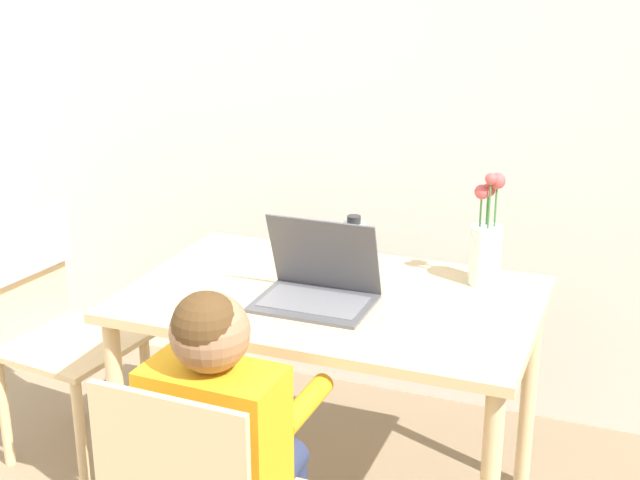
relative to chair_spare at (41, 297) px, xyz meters
The scene contains 7 objects.
wall_back 1.58m from the chair_spare, 36.22° to the left, with size 6.40×0.05×2.50m.
dining_table 1.05m from the chair_spare, ahead, with size 1.19×0.77×0.73m.
chair_spare is the anchor object (origin of this frame).
person_seated 1.19m from the chair_spare, 31.28° to the right, with size 0.34×0.43×1.00m.
laptop 1.05m from the chair_spare, ahead, with size 0.33×0.25×0.24m.
flower_vase 1.50m from the chair_spare, 10.11° to the left, with size 0.09×0.09×0.35m.
water_bottle 1.12m from the chair_spare, ahead, with size 0.07×0.07×0.22m.
Camera 1 is at (0.74, -0.87, 1.73)m, focal length 50.00 mm.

